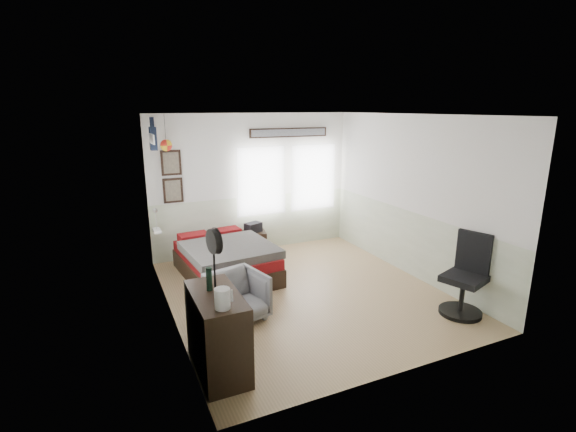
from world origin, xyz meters
The scene contains 12 objects.
ground_plane centered at (0.00, 0.00, -0.01)m, with size 4.00×4.50×0.01m, color tan.
room_shell centered at (-0.08, 0.19, 1.61)m, with size 4.02×4.52×2.71m.
wall_decor centered at (-1.10, 1.96, 2.10)m, with size 3.55×1.32×1.44m.
bed centered at (-0.92, 1.14, 0.29)m, with size 1.49×1.99×0.60m.
dresser centered at (-1.74, -1.36, 0.45)m, with size 0.48×1.00×0.90m, color black.
armchair centered at (-1.20, -0.36, 0.33)m, with size 0.70×0.72×0.65m, color slate.
nightstand centered at (-0.13, 1.95, 0.23)m, with size 0.47×0.37×0.47m, color black.
task_chair centered at (1.73, -1.51, 0.47)m, with size 0.65×0.65×1.15m.
kettle centered at (-1.76, -1.71, 1.00)m, with size 0.18×0.16×0.21m.
bottle centered at (-1.77, -1.25, 1.03)m, with size 0.06×0.06×0.26m, color black.
stand_fan centered at (-1.71, -1.27, 1.44)m, with size 0.12×0.28×0.69m.
black_bag centered at (-0.13, 1.95, 0.56)m, with size 0.31×0.20×0.18m, color black.
Camera 1 is at (-2.71, -5.35, 2.80)m, focal length 26.00 mm.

